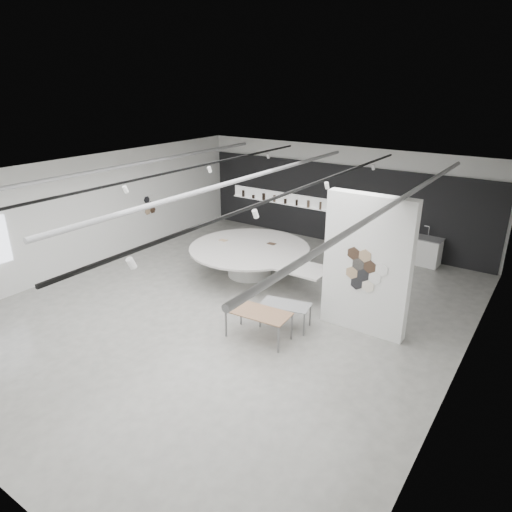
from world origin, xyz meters
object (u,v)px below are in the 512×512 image
Objects in this scene: display_island at (251,257)px; kitchen_counter at (416,249)px; sample_table_stone at (285,306)px; partition_column at (367,266)px; sample_table_wood at (259,314)px.

kitchen_counter is (4.13, 4.31, -0.16)m from display_island.
sample_table_stone is at bearing -39.19° from display_island.
partition_column reaches higher than kitchen_counter.
sample_table_wood is 1.18× the size of sample_table_stone.
display_island is 5.97m from kitchen_counter.
sample_table_wood is 0.91m from sample_table_stone.
partition_column is 2.32m from sample_table_stone.
sample_table_stone is (2.68, -2.24, -0.06)m from display_island.
partition_column is at bearing 43.84° from sample_table_wood.
display_island is at bearing -130.87° from kitchen_counter.
sample_table_stone is at bearing -149.45° from partition_column.
sample_table_wood is at bearing -106.00° from sample_table_stone.
partition_column reaches higher than sample_table_stone.
display_island is at bearing 164.33° from partition_column.
partition_column is at bearing -14.92° from display_island.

